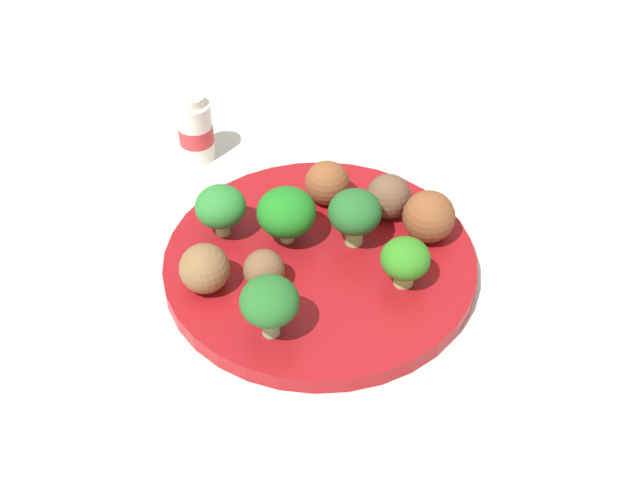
# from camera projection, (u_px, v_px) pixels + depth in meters

# --- Properties ---
(ground_plane) EXTENTS (4.00, 4.00, 0.00)m
(ground_plane) POSITION_uv_depth(u_px,v_px,m) (320.00, 269.00, 0.76)
(ground_plane) COLOR silver
(plate) EXTENTS (0.28, 0.28, 0.02)m
(plate) POSITION_uv_depth(u_px,v_px,m) (320.00, 263.00, 0.76)
(plate) COLOR maroon
(plate) RESTS_ON ground_plane
(broccoli_floret_back_left) EXTENTS (0.04, 0.04, 0.05)m
(broccoli_floret_back_left) POSITION_uv_depth(u_px,v_px,m) (405.00, 260.00, 0.71)
(broccoli_floret_back_left) COLOR #A4CD6F
(broccoli_floret_back_left) RESTS_ON plate
(broccoli_floret_near_rim) EXTENTS (0.05, 0.05, 0.05)m
(broccoli_floret_near_rim) POSITION_uv_depth(u_px,v_px,m) (221.00, 207.00, 0.75)
(broccoli_floret_near_rim) COLOR #8ECE81
(broccoli_floret_near_rim) RESTS_ON plate
(broccoli_floret_back_right) EXTENTS (0.05, 0.05, 0.06)m
(broccoli_floret_back_right) POSITION_uv_depth(u_px,v_px,m) (270.00, 302.00, 0.66)
(broccoli_floret_back_right) COLOR #8CC084
(broccoli_floret_back_right) RESTS_ON plate
(broccoli_floret_front_right) EXTENTS (0.05, 0.05, 0.05)m
(broccoli_floret_front_right) POSITION_uv_depth(u_px,v_px,m) (355.00, 213.00, 0.74)
(broccoli_floret_front_right) COLOR #8FD071
(broccoli_floret_front_right) RESTS_ON plate
(broccoli_floret_center) EXTENTS (0.05, 0.05, 0.05)m
(broccoli_floret_center) POSITION_uv_depth(u_px,v_px,m) (286.00, 213.00, 0.75)
(broccoli_floret_center) COLOR #AACC81
(broccoli_floret_center) RESTS_ON plate
(meatball_back_left) EXTENTS (0.04, 0.04, 0.04)m
(meatball_back_left) POSITION_uv_depth(u_px,v_px,m) (204.00, 269.00, 0.71)
(meatball_back_left) COLOR brown
(meatball_back_left) RESTS_ON plate
(meatball_front_left) EXTENTS (0.05, 0.05, 0.05)m
(meatball_front_left) POSITION_uv_depth(u_px,v_px,m) (429.00, 217.00, 0.76)
(meatball_front_left) COLOR brown
(meatball_front_left) RESTS_ON plate
(meatball_mid_left) EXTENTS (0.04, 0.04, 0.04)m
(meatball_mid_left) POSITION_uv_depth(u_px,v_px,m) (385.00, 194.00, 0.78)
(meatball_mid_left) COLOR brown
(meatball_mid_left) RESTS_ON plate
(meatball_mid_right) EXTENTS (0.04, 0.04, 0.04)m
(meatball_mid_right) POSITION_uv_depth(u_px,v_px,m) (264.00, 270.00, 0.71)
(meatball_mid_right) COLOR brown
(meatball_mid_right) RESTS_ON plate
(meatball_front_right) EXTENTS (0.04, 0.04, 0.04)m
(meatball_front_right) POSITION_uv_depth(u_px,v_px,m) (327.00, 183.00, 0.80)
(meatball_front_right) COLOR brown
(meatball_front_right) RESTS_ON plate
(napkin) EXTENTS (0.17, 0.12, 0.01)m
(napkin) POSITION_uv_depth(u_px,v_px,m) (528.00, 475.00, 0.60)
(napkin) COLOR white
(napkin) RESTS_ON ground_plane
(fork) EXTENTS (0.12, 0.02, 0.01)m
(fork) POSITION_uv_depth(u_px,v_px,m) (553.00, 463.00, 0.60)
(fork) COLOR silver
(fork) RESTS_ON napkin
(yogurt_bottle) EXTENTS (0.04, 0.04, 0.07)m
(yogurt_bottle) POSITION_uv_depth(u_px,v_px,m) (196.00, 130.00, 0.87)
(yogurt_bottle) COLOR white
(yogurt_bottle) RESTS_ON ground_plane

